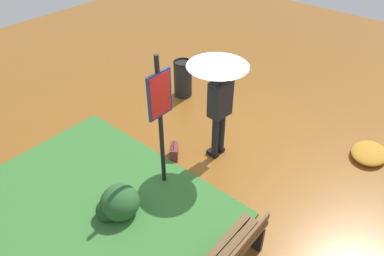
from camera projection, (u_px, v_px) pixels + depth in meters
name	position (u px, v px, depth m)	size (l,w,h in m)	color
ground_plane	(216.00, 158.00, 6.50)	(18.00, 18.00, 0.00)	brown
grass_verge	(43.00, 244.00, 5.02)	(4.80, 4.00, 0.05)	#387533
person_with_umbrella	(219.00, 81.00, 5.61)	(0.96, 0.96, 2.04)	black
info_sign_post	(160.00, 110.00, 5.15)	(0.44, 0.07, 2.30)	black
handbag	(174.00, 151.00, 6.45)	(0.32, 0.30, 0.37)	brown
trash_bin	(183.00, 78.00, 7.99)	(0.42, 0.42, 0.83)	black
shrub_cluster	(118.00, 204.00, 5.31)	(0.64, 0.58, 0.52)	#285628
leaf_pile_near_person	(369.00, 153.00, 6.48)	(0.75, 0.60, 0.17)	#C68428
leaf_pile_by_bench	(223.00, 83.00, 8.56)	(0.55, 0.44, 0.12)	#B74C1E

